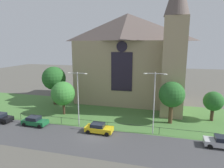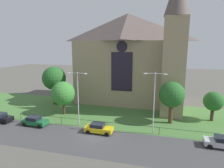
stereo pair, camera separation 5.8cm
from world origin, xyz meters
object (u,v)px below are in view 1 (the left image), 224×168
tree_left_near (63,93)px  parked_car_black (0,117)px  church_building (130,58)px  parked_car_yellow (99,128)px  parked_car_green (35,121)px  tree_right_near (172,95)px  tree_right_far (213,101)px  tree_left_far (54,79)px  streetlamp_near (78,93)px  parked_car_silver (222,142)px  streetlamp_far (154,96)px

tree_left_near → parked_car_black: size_ratio=1.49×
church_building → parked_car_yellow: (-1.59, -18.10, -9.53)m
parked_car_green → tree_right_near: bearing=19.1°
tree_left_near → parked_car_yellow: size_ratio=1.52×
tree_right_far → tree_left_far: 32.03m
tree_right_near → tree_right_far: (7.13, 2.99, -1.47)m
parked_car_black → parked_car_green: (6.85, 0.10, 0.00)m
streetlamp_near → parked_car_silver: bearing=-4.6°
parked_car_silver → tree_right_far: bearing=-93.4°
parked_car_silver → streetlamp_near: bearing=-2.9°
church_building → streetlamp_near: size_ratio=2.88×
church_building → parked_car_yellow: church_building is taller
streetlamp_far → parked_car_green: streetlamp_far is taller
tree_left_far → parked_car_silver: bearing=-20.4°
church_building → tree_left_far: church_building is taller
tree_right_far → streetlamp_near: (-21.75, -8.05, 2.14)m
tree_left_near → parked_car_yellow: (9.09, -6.04, -3.37)m
tree_left_far → parked_car_silver: tree_left_far is taller
tree_left_far → parked_car_silver: (31.02, -11.55, -5.10)m
tree_left_near → tree_right_near: bearing=1.8°
parked_car_black → parked_car_green: size_ratio=1.00×
parked_car_black → parked_car_yellow: 18.03m
parked_car_black → parked_car_yellow: same height
church_building → tree_right_near: size_ratio=3.61×
streetlamp_near → streetlamp_far: 11.97m
parked_car_green → parked_car_silver: same height
church_building → tree_right_near: bearing=-51.7°
tree_right_near → church_building: bearing=128.3°
tree_left_far → parked_car_silver: 33.49m
tree_left_near → streetlamp_far: 17.72m
church_building → tree_left_far: bearing=-157.1°
tree_left_near → parked_car_yellow: tree_left_near is taller
church_building → streetlamp_far: 18.22m
parked_car_green → tree_left_far: bearing=106.4°
parked_car_green → parked_car_silver: bearing=1.9°
church_building → streetlamp_near: (-5.58, -16.49, -4.61)m
church_building → parked_car_silver: size_ratio=6.12×
church_building → streetlamp_near: 18.00m
tree_right_far → tree_left_far: size_ratio=0.62×
tree_right_near → parked_car_silver: (6.26, -6.75, -4.25)m
streetlamp_far → parked_car_silver: streetlamp_far is taller
tree_left_near → streetlamp_near: streetlamp_near is taller
tree_left_far → streetlamp_far: streetlamp_far is taller
streetlamp_far → parked_car_silver: size_ratio=2.21×
streetlamp_far → parked_car_black: streetlamp_far is taller
tree_right_far → streetlamp_near: size_ratio=0.58×
streetlamp_near → tree_right_near: bearing=19.1°
parked_car_yellow → streetlamp_near: bearing=158.5°
parked_car_silver → parked_car_yellow: bearing=1.4°
tree_right_far → streetlamp_far: (-9.79, -8.05, 2.35)m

